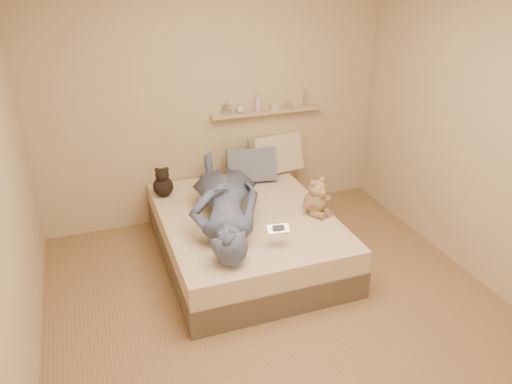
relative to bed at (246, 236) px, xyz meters
name	(u,v)px	position (x,y,z in m)	size (l,w,h in m)	color
room	(289,165)	(0.00, -0.93, 1.08)	(3.80, 3.80, 3.80)	olive
bed	(246,236)	(0.00, 0.00, 0.00)	(1.50, 1.90, 0.45)	brown
game_console	(278,229)	(0.07, -0.60, 0.38)	(0.19, 0.10, 0.06)	silver
teddy_bear	(316,199)	(0.61, -0.19, 0.37)	(0.27, 0.28, 0.35)	#947551
dark_plush	(163,184)	(-0.63, 0.63, 0.36)	(0.20, 0.20, 0.30)	black
pillow_cream	(276,154)	(0.63, 0.83, 0.43)	(0.55, 0.16, 0.40)	beige
pillow_grey	(251,165)	(0.30, 0.69, 0.40)	(0.50, 0.14, 0.34)	slate
person	(225,200)	(-0.20, -0.04, 0.43)	(0.61, 1.66, 0.40)	slate
wall_shelf	(267,112)	(0.55, 0.91, 0.88)	(1.20, 0.12, 0.03)	tan
shelf_bottles	(258,105)	(0.45, 0.91, 0.96)	(0.93, 0.12, 0.19)	#BBBABE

